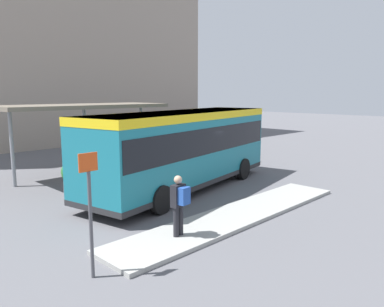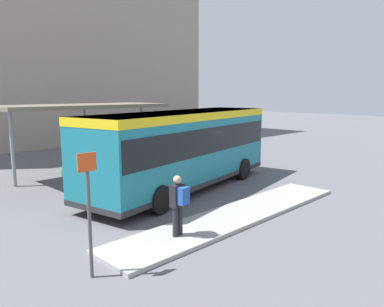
% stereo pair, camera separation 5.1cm
% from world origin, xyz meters
% --- Properties ---
extents(ground_plane, '(120.00, 120.00, 0.00)m').
position_xyz_m(ground_plane, '(0.00, 0.00, 0.00)').
color(ground_plane, '#5B5B60').
extents(curb_island, '(9.99, 1.80, 0.12)m').
position_xyz_m(curb_island, '(-1.29, -3.87, 0.06)').
color(curb_island, '#9E9E99').
rests_on(curb_island, ground_plane).
extents(city_bus, '(10.44, 4.49, 3.29)m').
position_xyz_m(city_bus, '(0.01, 0.00, 1.91)').
color(city_bus, '#197284').
rests_on(city_bus, ground_plane).
extents(pedestrian_waiting, '(0.44, 0.47, 1.71)m').
position_xyz_m(pedestrian_waiting, '(-3.97, -3.93, 1.10)').
color(pedestrian_waiting, '#232328').
rests_on(pedestrian_waiting, curb_island).
extents(bicycle_black, '(0.48, 1.56, 0.68)m').
position_xyz_m(bicycle_black, '(7.37, 2.19, 0.34)').
color(bicycle_black, black).
rests_on(bicycle_black, ground_plane).
extents(bicycle_yellow, '(0.48, 1.69, 0.73)m').
position_xyz_m(bicycle_yellow, '(7.27, 3.02, 0.37)').
color(bicycle_yellow, black).
rests_on(bicycle_yellow, ground_plane).
extents(bicycle_orange, '(0.48, 1.61, 0.70)m').
position_xyz_m(bicycle_orange, '(7.06, 3.86, 0.35)').
color(bicycle_orange, black).
rests_on(bicycle_orange, ground_plane).
extents(station_shelter, '(8.22, 3.17, 3.50)m').
position_xyz_m(station_shelter, '(-1.39, 5.57, 3.32)').
color(station_shelter, '#706656').
rests_on(station_shelter, ground_plane).
extents(potted_planter_near_shelter, '(0.95, 0.95, 1.36)m').
position_xyz_m(potted_planter_near_shelter, '(-3.58, 2.74, 0.70)').
color(potted_planter_near_shelter, slate).
rests_on(potted_planter_near_shelter, ground_plane).
extents(potted_planter_far_side, '(0.86, 0.86, 1.39)m').
position_xyz_m(potted_planter_far_side, '(1.74, 2.78, 0.73)').
color(potted_planter_far_side, slate).
rests_on(potted_planter_far_side, ground_plane).
extents(platform_sign, '(0.44, 0.08, 2.80)m').
position_xyz_m(platform_sign, '(-6.80, -4.12, 1.56)').
color(platform_sign, '#4C4C51').
rests_on(platform_sign, ground_plane).
extents(station_building, '(28.14, 11.46, 18.96)m').
position_xyz_m(station_building, '(2.86, 21.08, 9.48)').
color(station_building, gray).
rests_on(station_building, ground_plane).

